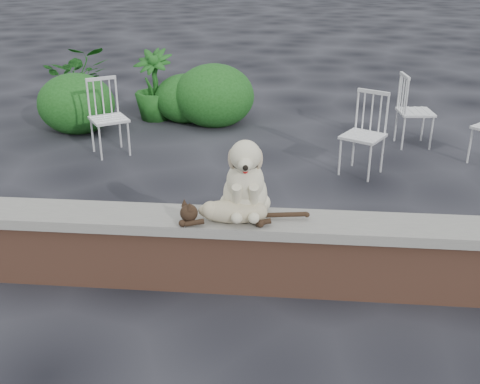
# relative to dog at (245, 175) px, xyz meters

# --- Properties ---
(ground) EXTENTS (60.00, 60.00, 0.00)m
(ground) POSITION_rel_dog_xyz_m (0.85, -0.08, -0.90)
(ground) COLOR black
(ground) RESTS_ON ground
(brick_wall) EXTENTS (6.00, 0.30, 0.50)m
(brick_wall) POSITION_rel_dog_xyz_m (0.85, -0.08, -0.65)
(brick_wall) COLOR brown
(brick_wall) RESTS_ON ground
(capstone) EXTENTS (6.20, 0.40, 0.08)m
(capstone) POSITION_rel_dog_xyz_m (0.85, -0.08, -0.36)
(capstone) COLOR slate
(capstone) RESTS_ON brick_wall
(dog) EXTENTS (0.46, 0.58, 0.63)m
(dog) POSITION_rel_dog_xyz_m (0.00, 0.00, 0.00)
(dog) COLOR beige
(dog) RESTS_ON capstone
(cat) EXTENTS (1.13, 0.36, 0.19)m
(cat) POSITION_rel_dog_xyz_m (-0.08, -0.15, -0.22)
(cat) COLOR tan
(cat) RESTS_ON capstone
(chair_e) EXTENTS (0.61, 0.61, 0.94)m
(chair_e) POSITION_rel_dog_xyz_m (1.92, 3.46, -0.43)
(chair_e) COLOR white
(chair_e) RESTS_ON ground
(chair_b) EXTENTS (0.77, 0.77, 0.94)m
(chair_b) POSITION_rel_dog_xyz_m (1.14, 2.38, -0.43)
(chair_b) COLOR white
(chair_b) RESTS_ON ground
(chair_a) EXTENTS (0.78, 0.78, 0.94)m
(chair_a) POSITION_rel_dog_xyz_m (-1.93, 2.78, -0.43)
(chair_a) COLOR white
(chair_a) RESTS_ON ground
(potted_plant_a) EXTENTS (1.19, 1.11, 1.08)m
(potted_plant_a) POSITION_rel_dog_xyz_m (-2.92, 4.50, -0.36)
(potted_plant_a) COLOR #164814
(potted_plant_a) RESTS_ON ground
(potted_plant_b) EXTENTS (0.70, 0.70, 1.04)m
(potted_plant_b) POSITION_rel_dog_xyz_m (-1.73, 4.36, -0.37)
(potted_plant_b) COLOR #164814
(potted_plant_b) RESTS_ON ground
(shrubbery) EXTENTS (3.01, 1.57, 0.93)m
(shrubbery) POSITION_rel_dog_xyz_m (-1.56, 4.07, -0.51)
(shrubbery) COLOR #164814
(shrubbery) RESTS_ON ground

